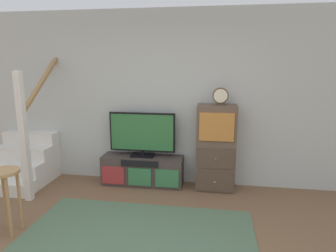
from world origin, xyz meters
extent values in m
cube|color=#B2B7B2|center=(0.00, 2.46, 1.35)|extent=(6.40, 0.12, 2.70)
cube|color=#4C664C|center=(0.00, 0.60, 0.01)|extent=(2.60, 1.80, 0.01)
cube|color=#423833|center=(-0.30, 2.20, 0.23)|extent=(1.27, 0.36, 0.46)
cube|color=maroon|center=(-0.72, 2.01, 0.19)|extent=(0.36, 0.02, 0.28)
cube|color=#337042|center=(-0.30, 2.01, 0.19)|extent=(0.36, 0.02, 0.28)
cube|color=#337042|center=(0.12, 2.01, 0.19)|extent=(0.36, 0.02, 0.28)
cube|color=black|center=(-0.30, 2.01, 0.41)|extent=(0.57, 0.02, 0.09)
cube|color=black|center=(-0.30, 2.22, 0.47)|extent=(0.36, 0.22, 0.02)
cylinder|color=black|center=(-0.30, 2.22, 0.51)|extent=(0.05, 0.05, 0.06)
cube|color=black|center=(-0.30, 2.22, 0.85)|extent=(1.03, 0.05, 0.61)
cube|color=#2D6B38|center=(-0.30, 2.19, 0.85)|extent=(0.98, 0.01, 0.56)
cube|color=brown|center=(0.84, 2.21, 0.65)|extent=(0.58, 0.34, 1.30)
cube|color=#4E3C2F|center=(0.84, 2.03, 0.18)|extent=(0.53, 0.02, 0.30)
sphere|color=olive|center=(0.84, 2.01, 0.18)|extent=(0.03, 0.03, 0.03)
cube|color=#4E3C2F|center=(0.84, 2.03, 0.54)|extent=(0.53, 0.02, 0.30)
sphere|color=olive|center=(0.84, 2.01, 0.54)|extent=(0.03, 0.03, 0.03)
cube|color=#BC7533|center=(0.84, 2.03, 1.01)|extent=(0.49, 0.02, 0.41)
cube|color=#4C3823|center=(0.88, 2.19, 1.31)|extent=(0.14, 0.08, 0.02)
cylinder|color=brown|center=(0.88, 2.19, 1.44)|extent=(0.23, 0.04, 0.23)
cylinder|color=beige|center=(0.88, 2.16, 1.44)|extent=(0.20, 0.01, 0.20)
cube|color=silver|center=(-2.25, 1.53, 0.10)|extent=(0.90, 0.26, 0.19)
cube|color=silver|center=(-2.25, 1.79, 0.19)|extent=(0.90, 0.26, 0.38)
cube|color=silver|center=(-2.25, 2.05, 0.29)|extent=(0.90, 0.26, 0.57)
cube|color=silver|center=(-2.25, 2.31, 0.38)|extent=(0.90, 0.26, 0.76)
cube|color=silver|center=(-2.25, 2.57, 0.47)|extent=(0.90, 0.26, 0.95)
cube|color=silver|center=(-1.75, 1.40, 0.90)|extent=(0.09, 0.09, 1.80)
cube|color=#9E7547|center=(-1.75, 2.05, 1.70)|extent=(0.06, 1.33, 0.99)
cylinder|color=#A37A4C|center=(-1.37, 0.49, 0.36)|extent=(0.04, 0.04, 0.71)
cylinder|color=#A37A4C|center=(-1.56, 0.68, 0.36)|extent=(0.04, 0.04, 0.71)
cylinder|color=#A37A4C|center=(-1.37, 0.68, 0.36)|extent=(0.04, 0.04, 0.71)
cylinder|color=#A37A4C|center=(-1.46, 0.59, 0.73)|extent=(0.34, 0.34, 0.03)
camera|label=1|loc=(0.82, -2.23, 1.91)|focal=32.38mm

